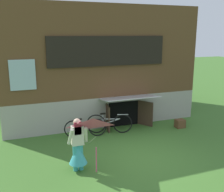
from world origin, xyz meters
The scene contains 7 objects.
ground_plane centered at (0.00, 0.00, 0.00)m, with size 60.00×60.00×0.00m, color #3D6B28.
log_house centered at (0.00, 5.40, 2.50)m, with size 8.29×5.93×4.99m.
person centered at (-2.04, -0.09, 0.65)m, with size 0.61×0.52×1.56m.
kite centered at (-1.75, -0.72, 1.26)m, with size 1.15×1.24×1.55m.
bicycle_silver centered at (-0.19, 2.37, 0.40)m, with size 1.71×0.65×0.82m.
bicycle_black centered at (-1.18, 2.32, 0.36)m, with size 1.58×0.34×0.73m.
wooden_crate centered at (2.80, 1.92, 0.17)m, with size 0.37×0.31×0.35m, color brown.
Camera 1 is at (-3.61, -7.03, 3.85)m, focal length 42.91 mm.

